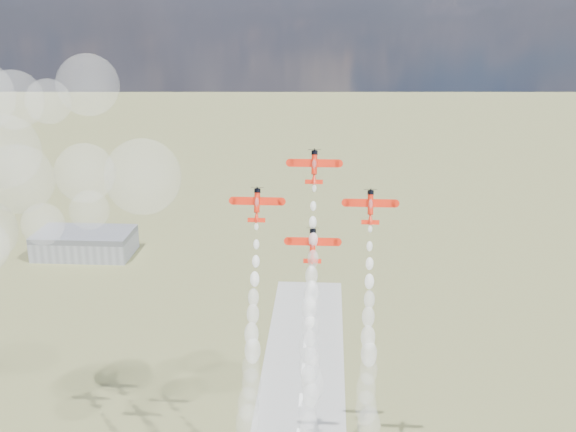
# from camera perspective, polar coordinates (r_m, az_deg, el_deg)

# --- Properties ---
(hangar) EXTENTS (50.00, 28.00, 13.00)m
(hangar) POSITION_cam_1_polar(r_m,az_deg,el_deg) (372.15, -16.81, -2.21)
(hangar) COLOR gray
(hangar) RESTS_ON ground
(plane_lead) EXTENTS (11.62, 5.61, 7.80)m
(plane_lead) POSITION_cam_1_polar(r_m,az_deg,el_deg) (159.66, 2.24, 4.24)
(plane_lead) COLOR red
(plane_lead) RESTS_ON ground
(plane_left) EXTENTS (11.62, 5.61, 7.80)m
(plane_left) POSITION_cam_1_polar(r_m,az_deg,el_deg) (159.00, -2.64, 1.00)
(plane_left) COLOR red
(plane_left) RESTS_ON ground
(plane_right) EXTENTS (11.62, 5.61, 7.80)m
(plane_right) POSITION_cam_1_polar(r_m,az_deg,el_deg) (158.45, 7.00, 0.82)
(plane_right) COLOR red
(plane_right) RESTS_ON ground
(plane_slot) EXTENTS (11.62, 5.61, 7.80)m
(plane_slot) POSITION_cam_1_polar(r_m,az_deg,el_deg) (157.21, 2.10, -2.46)
(plane_slot) COLOR red
(plane_slot) RESTS_ON ground
(smoke_trail_lead) EXTENTS (5.93, 21.51, 44.21)m
(smoke_trail_lead) POSITION_cam_1_polar(r_m,az_deg,el_deg) (157.05, 1.93, -10.51)
(smoke_trail_lead) COLOR white
(smoke_trail_lead) RESTS_ON plane_lead
(smoke_trail_left) EXTENTS (5.48, 22.12, 43.74)m
(smoke_trail_left) POSITION_cam_1_polar(r_m,az_deg,el_deg) (158.73, -3.23, -13.67)
(smoke_trail_left) COLOR white
(smoke_trail_left) RESTS_ON plane_left
(smoke_trail_right) EXTENTS (5.66, 21.32, 43.64)m
(smoke_trail_right) POSITION_cam_1_polar(r_m,az_deg,el_deg) (158.40, 6.77, -13.85)
(smoke_trail_right) COLOR white
(smoke_trail_right) RESTS_ON plane_right
(smoke_trail_slot) EXTENTS (5.78, 21.25, 43.54)m
(smoke_trail_slot) POSITION_cam_1_polar(r_m,az_deg,el_deg) (159.51, 1.73, -17.17)
(smoke_trail_slot) COLOR white
(smoke_trail_slot) RESTS_ON plane_slot
(drifted_smoke_cloud) EXTENTS (68.99, 35.38, 59.19)m
(drifted_smoke_cloud) POSITION_cam_1_polar(r_m,az_deg,el_deg) (195.27, -21.16, 4.34)
(drifted_smoke_cloud) COLOR white
(drifted_smoke_cloud) RESTS_ON ground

